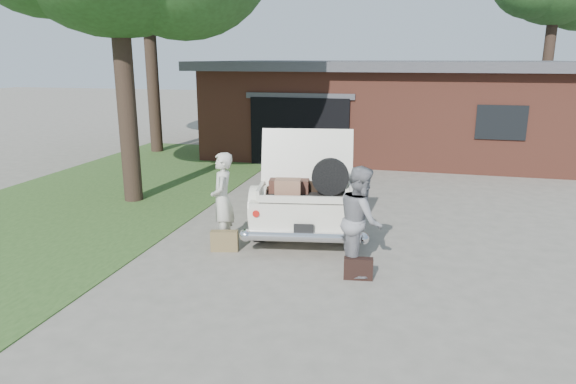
# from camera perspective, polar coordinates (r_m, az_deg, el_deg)

# --- Properties ---
(ground) EXTENTS (90.00, 90.00, 0.00)m
(ground) POSITION_cam_1_polar(r_m,az_deg,el_deg) (8.92, -0.96, -7.81)
(ground) COLOR gray
(ground) RESTS_ON ground
(grass_strip) EXTENTS (6.00, 16.00, 0.02)m
(grass_strip) POSITION_cam_1_polar(r_m,az_deg,el_deg) (13.79, -20.10, -0.50)
(grass_strip) COLOR #2D4C1E
(grass_strip) RESTS_ON ground
(house) EXTENTS (12.80, 7.80, 3.30)m
(house) POSITION_cam_1_polar(r_m,az_deg,el_deg) (19.53, 10.85, 9.32)
(house) COLOR brown
(house) RESTS_ON ground
(sedan) EXTENTS (2.85, 5.49, 2.13)m
(sedan) POSITION_cam_1_polar(r_m,az_deg,el_deg) (11.26, 2.44, 1.10)
(sedan) COLOR beige
(sedan) RESTS_ON ground
(woman_left) EXTENTS (0.59, 0.74, 1.75)m
(woman_left) POSITION_cam_1_polar(r_m,az_deg,el_deg) (9.54, -7.30, -0.85)
(woman_left) COLOR beige
(woman_left) RESTS_ON ground
(woman_right) EXTENTS (0.88, 1.01, 1.77)m
(woman_right) POSITION_cam_1_polar(r_m,az_deg,el_deg) (8.34, 8.05, -3.09)
(woman_right) COLOR gray
(woman_right) RESTS_ON ground
(suitcase_left) EXTENTS (0.52, 0.26, 0.38)m
(suitcase_left) POSITION_cam_1_polar(r_m,az_deg,el_deg) (9.42, -7.08, -5.41)
(suitcase_left) COLOR olive
(suitcase_left) RESTS_ON ground
(suitcase_right) EXTENTS (0.47, 0.20, 0.35)m
(suitcase_right) POSITION_cam_1_polar(r_m,az_deg,el_deg) (8.29, 7.82, -8.43)
(suitcase_right) COLOR black
(suitcase_right) RESTS_ON ground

